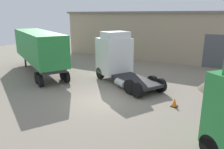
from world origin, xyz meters
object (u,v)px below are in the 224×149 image
Objects in this scene: tractor_unit_white at (117,58)px; container_trailer_green at (38,47)px; gravel_pile at (224,81)px; traffic_cone at (174,103)px; oil_drum at (214,103)px.

container_trailer_green is at bearing 40.28° from tractor_unit_white.
container_trailer_green is at bearing -169.73° from gravel_pile.
gravel_pile is (8.37, 1.47, -1.20)m from tractor_unit_white.
tractor_unit_white is at bearing 150.49° from traffic_cone.
traffic_cone is (13.80, -1.86, -2.33)m from container_trailer_green.
gravel_pile is 5.43m from traffic_cone.
container_trailer_green is 19.35× the size of traffic_cone.
container_trailer_green reaches higher than traffic_cone.
gravel_pile is 4.08m from oil_drum.
oil_drum is 1.60× the size of traffic_cone.
tractor_unit_white is 12.63× the size of traffic_cone.
container_trailer_green is at bearing 176.06° from oil_drum.
tractor_unit_white is 0.65× the size of container_trailer_green.
tractor_unit_white is at bearing -170.02° from gravel_pile.
container_trailer_green is 12.09× the size of oil_drum.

